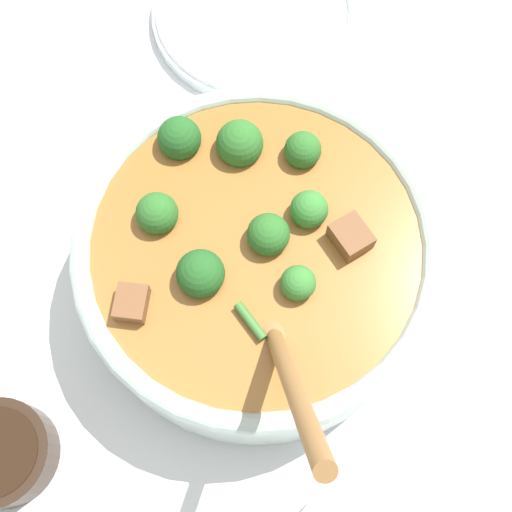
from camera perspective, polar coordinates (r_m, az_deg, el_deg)
ground_plane at (r=0.57m, az=0.00°, el=-2.13°), size 4.00×4.00×0.00m
stew_bowl at (r=0.52m, az=-0.04°, el=-0.20°), size 0.32×0.28×0.24m
condiment_bowl at (r=0.55m, az=-21.75°, el=-15.98°), size 0.08×0.08×0.04m
empty_plate at (r=0.71m, az=0.04°, el=20.84°), size 0.22×0.22×0.02m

